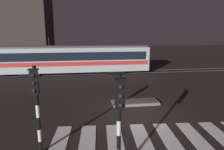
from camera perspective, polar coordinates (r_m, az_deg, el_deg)
name	(u,v)px	position (r m, az deg, el deg)	size (l,w,h in m)	color
ground_plane	(138,114)	(12.11, 7.29, -11.04)	(120.00, 120.00, 0.00)	black
rail_near	(110,74)	(23.31, -0.59, 0.36)	(80.00, 0.12, 0.03)	#59595E
rail_far	(108,71)	(24.71, -1.04, 1.02)	(80.00, 0.12, 0.03)	#59595E
crosswalk_zebra	(160,147)	(9.19, 13.44, -19.20)	(9.60, 5.04, 0.02)	silver
traffic_island	(135,102)	(13.80, 6.55, -7.69)	(3.12, 1.16, 0.18)	slate
traffic_light_kerb_mid_left	(120,112)	(6.31, 2.14, -10.57)	(0.36, 0.42, 3.49)	black
traffic_light_corner_near_left	(36,98)	(8.05, -20.70, -6.07)	(0.36, 0.42, 3.53)	black
tram	(73,59)	(23.54, -10.89, 4.54)	(17.47, 2.58, 4.15)	#B2BCC1
building_backdrop	(10,26)	(31.05, -26.89, 12.18)	(10.39, 8.00, 11.00)	#382D28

